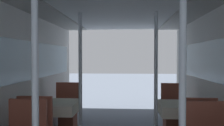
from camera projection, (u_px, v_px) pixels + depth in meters
wall_left at (7, 82)px, 3.23m from camera, size 0.05×6.55×2.10m
support_pole_left_0 at (35, 104)px, 1.97m from camera, size 0.06×0.06×2.10m
dining_table_left_1 at (55, 108)px, 3.85m from camera, size 0.71×0.71×0.73m
chair_left_far_1 at (65, 120)px, 4.50m from camera, size 0.43×0.43×0.95m
support_pole_left_1 at (80, 81)px, 3.81m from camera, size 0.06×0.06×2.10m
support_pole_right_0 at (182, 106)px, 1.89m from camera, size 0.06×0.06×2.10m
dining_table_right_1 at (183, 110)px, 3.72m from camera, size 0.71×0.71×0.73m
chair_right_far_1 at (175, 121)px, 4.37m from camera, size 0.43×0.43×0.95m
support_pole_right_1 at (156, 82)px, 3.73m from camera, size 0.06×0.06×2.10m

